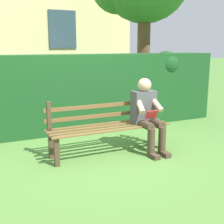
# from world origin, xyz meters

# --- Properties ---
(ground) EXTENTS (60.00, 60.00, 0.00)m
(ground) POSITION_xyz_m (0.00, 0.00, 0.00)
(ground) COLOR #517F38
(park_bench) EXTENTS (1.95, 0.50, 0.87)m
(park_bench) POSITION_xyz_m (0.00, -0.06, 0.43)
(park_bench) COLOR #4C3828
(park_bench) RESTS_ON ground
(person_seated) EXTENTS (0.44, 0.73, 1.17)m
(person_seated) POSITION_xyz_m (-0.62, 0.10, 0.62)
(person_seated) COLOR #4C4C51
(person_seated) RESTS_ON ground
(hedge_backdrop) EXTENTS (5.33, 0.69, 1.57)m
(hedge_backdrop) POSITION_xyz_m (-0.49, -1.57, 0.79)
(hedge_backdrop) COLOR #19471E
(hedge_backdrop) RESTS_ON ground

